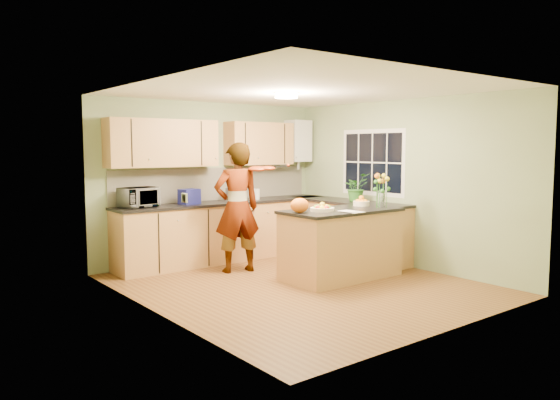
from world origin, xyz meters
TOP-DOWN VIEW (x-y plane):
  - floor at (0.00, 0.00)m, footprint 4.50×4.50m
  - ceiling at (0.00, 0.00)m, footprint 4.00×4.50m
  - wall_back at (0.00, 2.25)m, footprint 4.00×0.02m
  - wall_front at (0.00, -2.25)m, footprint 4.00×0.02m
  - wall_left at (-2.00, 0.00)m, footprint 0.02×4.50m
  - wall_right at (2.00, 0.00)m, footprint 0.02×4.50m
  - back_counter at (0.10, 1.95)m, footprint 3.64×0.62m
  - right_counter at (1.70, 0.85)m, footprint 0.62×2.24m
  - splashback at (0.10, 2.23)m, footprint 3.60×0.02m
  - upper_cabinets at (-0.18, 2.08)m, footprint 3.20×0.34m
  - boiler at (1.70, 2.09)m, footprint 0.40×0.30m
  - window_right at (1.99, 0.60)m, footprint 0.01×1.30m
  - light_switch at (-1.99, -0.60)m, footprint 0.02×0.09m
  - ceiling_lamp at (0.00, 0.30)m, footprint 0.30×0.30m
  - peninsula_island at (0.70, -0.02)m, footprint 1.65×0.85m
  - fruit_dish at (0.35, -0.02)m, footprint 0.32×0.32m
  - orange_bowl at (1.25, 0.13)m, footprint 0.24×0.24m
  - flower_vase at (1.30, -0.20)m, footprint 0.29×0.29m
  - orange_bag at (0.00, 0.03)m, footprint 0.32×0.30m
  - papers at (0.60, -0.32)m, footprint 0.21×0.29m
  - violinist at (-0.21, 1.17)m, footprint 0.76×0.59m
  - violin at (-0.01, 0.95)m, footprint 0.64×0.56m
  - microwave at (-1.33, 1.99)m, footprint 0.56×0.43m
  - blue_box at (-0.56, 1.93)m, footprint 0.32×0.26m
  - kettle at (0.17, 1.94)m, footprint 0.15×0.15m
  - jar_cream at (0.61, 1.95)m, footprint 0.14×0.14m
  - jar_white at (0.66, 1.91)m, footprint 0.14×0.14m
  - potted_plant at (1.70, 0.67)m, footprint 0.42×0.37m

SIDE VIEW (x-z plane):
  - floor at x=0.00m, z-range 0.00..0.00m
  - back_counter at x=0.10m, z-range 0.00..0.94m
  - right_counter at x=1.70m, z-range 0.00..0.94m
  - peninsula_island at x=0.70m, z-range 0.00..0.95m
  - violinist at x=-0.21m, z-range 0.00..1.86m
  - papers at x=0.60m, z-range 0.95..0.96m
  - fruit_dish at x=0.35m, z-range 0.94..1.05m
  - orange_bowl at x=1.25m, z-range 0.94..1.08m
  - jar_cream at x=0.61m, z-range 0.94..1.11m
  - jar_white at x=0.66m, z-range 0.94..1.11m
  - orange_bag at x=0.00m, z-range 0.95..1.14m
  - blue_box at x=-0.56m, z-range 0.94..1.17m
  - kettle at x=0.17m, z-range 0.91..1.20m
  - microwave at x=-1.33m, z-range 0.94..1.22m
  - potted_plant at x=1.70m, z-range 0.94..1.38m
  - splashback at x=0.10m, z-range 0.94..1.46m
  - wall_back at x=0.00m, z-range 0.00..2.50m
  - wall_front at x=0.00m, z-range 0.00..2.50m
  - wall_left at x=-2.00m, z-range 0.00..2.50m
  - wall_right at x=2.00m, z-range 0.00..2.50m
  - flower_vase at x=1.30m, z-range 1.03..1.56m
  - light_switch at x=-1.99m, z-range 1.26..1.34m
  - violin at x=-0.01m, z-range 1.41..1.57m
  - window_right at x=1.99m, z-range 1.02..2.08m
  - upper_cabinets at x=-0.18m, z-range 1.50..2.20m
  - boiler at x=1.70m, z-range 1.47..2.33m
  - ceiling_lamp at x=0.00m, z-range 2.43..2.50m
  - ceiling at x=0.00m, z-range 2.49..2.51m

